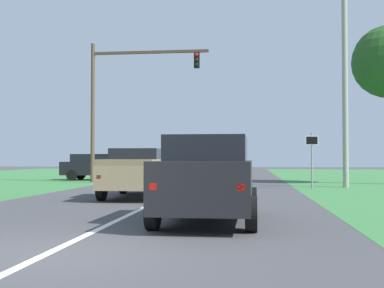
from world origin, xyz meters
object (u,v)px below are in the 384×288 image
at_px(red_suv_near, 208,177).
at_px(utility_pole_right, 345,82).
at_px(crossing_suv_far, 96,166).
at_px(pickup_truck_lead, 138,172).
at_px(keep_moving_sign, 312,153).
at_px(traffic_light, 121,91).

height_order(red_suv_near, utility_pole_right, utility_pole_right).
xyz_separation_m(red_suv_near, crossing_suv_far, (-9.06, 20.07, -0.12)).
bearing_deg(pickup_truck_lead, utility_pole_right, 39.08).
xyz_separation_m(keep_moving_sign, utility_pole_right, (1.82, 1.49, 3.56)).
bearing_deg(traffic_light, utility_pole_right, -15.51).
bearing_deg(crossing_suv_far, traffic_light, -49.65).
xyz_separation_m(red_suv_near, traffic_light, (-6.67, 17.25, 4.41)).
height_order(crossing_suv_far, utility_pole_right, utility_pole_right).
relative_size(pickup_truck_lead, crossing_suv_far, 1.20).
distance_m(red_suv_near, utility_pole_right, 15.53).
bearing_deg(red_suv_near, traffic_light, 111.14).
distance_m(keep_moving_sign, utility_pole_right, 4.27).
relative_size(red_suv_near, pickup_truck_lead, 0.83).
bearing_deg(traffic_light, keep_moving_sign, -25.03).
height_order(red_suv_near, keep_moving_sign, keep_moving_sign).
relative_size(red_suv_near, utility_pole_right, 0.43).
height_order(pickup_truck_lead, traffic_light, traffic_light).
relative_size(crossing_suv_far, utility_pole_right, 0.43).
xyz_separation_m(traffic_light, utility_pole_right, (12.36, -3.43, -0.20)).
relative_size(keep_moving_sign, utility_pole_right, 0.25).
bearing_deg(traffic_light, pickup_truck_lead, -71.69).
relative_size(traffic_light, utility_pole_right, 0.80).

